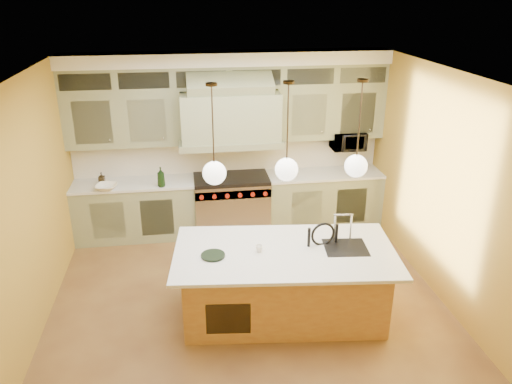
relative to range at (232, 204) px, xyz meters
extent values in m
plane|color=brown|center=(0.00, -2.14, -0.49)|extent=(5.00, 5.00, 0.00)
plane|color=white|center=(0.00, -2.14, 2.41)|extent=(5.00, 5.00, 0.00)
plane|color=#AD872F|center=(0.00, 0.36, 0.96)|extent=(5.00, 0.00, 5.00)
plane|color=#AD872F|center=(0.00, -4.64, 0.96)|extent=(5.00, 0.00, 5.00)
plane|color=#AD872F|center=(-2.50, -2.14, 0.96)|extent=(0.00, 5.00, 5.00)
plane|color=#AD872F|center=(2.50, -2.14, 0.96)|extent=(0.00, 5.00, 5.00)
cube|color=gray|center=(-1.55, 0.03, -0.04)|extent=(1.90, 0.65, 0.90)
cube|color=gray|center=(1.55, 0.03, -0.04)|extent=(1.90, 0.65, 0.90)
cube|color=silver|center=(-1.55, 0.03, 0.43)|extent=(1.90, 0.68, 0.04)
cube|color=silver|center=(1.55, 0.03, 0.43)|extent=(1.90, 0.68, 0.04)
cube|color=silver|center=(0.00, 0.34, 0.73)|extent=(5.00, 0.04, 0.56)
cube|color=gray|center=(-1.62, 0.18, 1.44)|extent=(1.75, 0.35, 0.85)
cube|color=gray|center=(1.62, 0.18, 1.44)|extent=(1.75, 0.35, 0.85)
cube|color=gray|center=(0.00, 0.01, 1.46)|extent=(1.50, 0.70, 0.75)
cube|color=gray|center=(0.00, 0.01, 1.06)|extent=(1.60, 0.76, 0.10)
cube|color=#333833|center=(0.00, 0.18, 2.04)|extent=(5.00, 0.35, 0.35)
cube|color=white|center=(0.00, 0.16, 2.31)|extent=(5.00, 0.47, 0.20)
cube|color=silver|center=(0.00, 0.01, -0.04)|extent=(1.20, 0.70, 0.90)
cube|color=black|center=(0.00, 0.01, 0.44)|extent=(1.20, 0.70, 0.06)
cube|color=silver|center=(0.00, -0.31, 0.29)|extent=(1.20, 0.06, 0.14)
cube|color=#A4673A|center=(0.40, -2.39, -0.05)|extent=(2.46, 1.36, 0.88)
cube|color=silver|center=(0.39, -2.44, 0.41)|extent=(2.73, 1.63, 0.04)
cube|color=black|center=(1.12, -2.47, 0.41)|extent=(0.55, 0.50, 0.05)
cylinder|color=black|center=(0.75, -2.73, -0.14)|extent=(0.04, 0.04, 0.70)
cylinder|color=black|center=(1.10, -2.68, -0.14)|extent=(0.04, 0.04, 0.70)
cylinder|color=black|center=(0.70, -2.37, -0.14)|extent=(0.04, 0.04, 0.70)
cylinder|color=black|center=(1.05, -2.32, -0.14)|extent=(0.04, 0.04, 0.70)
cube|color=black|center=(0.90, -2.53, 0.23)|extent=(0.48, 0.48, 0.05)
torus|color=black|center=(0.87, -2.35, 0.57)|extent=(0.31, 0.07, 0.30)
imported|color=black|center=(1.95, 0.11, 0.96)|extent=(0.54, 0.37, 0.30)
imported|color=black|center=(-1.10, -0.22, 0.61)|extent=(0.13, 0.13, 0.31)
imported|color=black|center=(-2.02, 0.01, 0.55)|extent=(0.09, 0.10, 0.19)
imported|color=white|center=(-1.92, -0.22, 0.49)|extent=(0.37, 0.37, 0.08)
imported|color=white|center=(0.09, -2.42, 0.48)|extent=(0.10, 0.10, 0.08)
cylinder|color=#2D2319|center=(-0.40, -2.39, 2.39)|extent=(0.12, 0.12, 0.03)
cylinder|color=#2D2319|center=(-0.40, -2.39, 1.95)|extent=(0.02, 0.02, 0.93)
sphere|color=white|center=(-0.40, -2.39, 1.43)|extent=(0.26, 0.26, 0.26)
cylinder|color=#2D2319|center=(0.40, -2.39, 2.39)|extent=(0.12, 0.12, 0.03)
cylinder|color=#2D2319|center=(0.40, -2.39, 1.95)|extent=(0.02, 0.02, 0.93)
sphere|color=white|center=(0.40, -2.39, 1.43)|extent=(0.26, 0.26, 0.26)
cylinder|color=#2D2319|center=(1.20, -2.39, 2.39)|extent=(0.12, 0.12, 0.03)
cylinder|color=#2D2319|center=(1.20, -2.39, 1.95)|extent=(0.02, 0.02, 0.93)
sphere|color=white|center=(1.20, -2.39, 1.43)|extent=(0.26, 0.26, 0.26)
camera|label=1|loc=(-0.68, -7.49, 3.31)|focal=35.00mm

